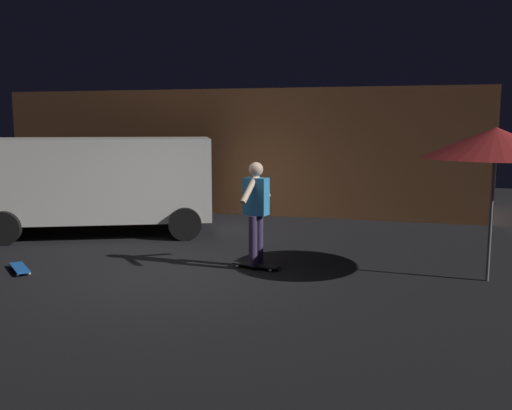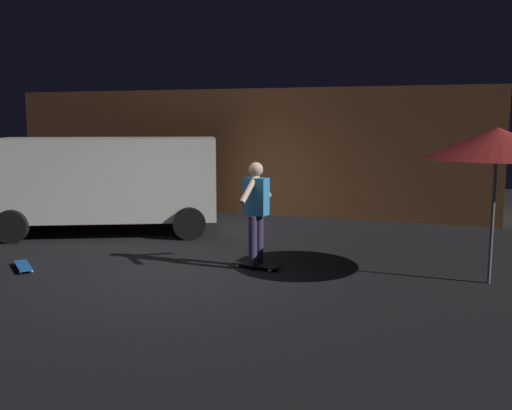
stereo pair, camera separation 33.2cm
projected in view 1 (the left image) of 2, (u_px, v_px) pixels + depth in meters
ground_plane at (170, 277)px, 8.71m from camera, size 28.00×28.00×0.00m
low_building at (246, 149)px, 15.97m from camera, size 12.80×3.20×3.20m
parked_van at (101, 179)px, 12.03m from camera, size 4.98×3.64×2.03m
patio_umbrella at (495, 143)px, 8.21m from camera, size 2.10×2.10×2.30m
skateboard_ridden at (256, 265)px, 9.22m from camera, size 0.80×0.34×0.07m
skateboard_spare at (20, 268)px, 9.04m from camera, size 0.71×0.67×0.07m
skater at (256, 206)px, 9.08m from camera, size 0.41×0.98×1.67m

